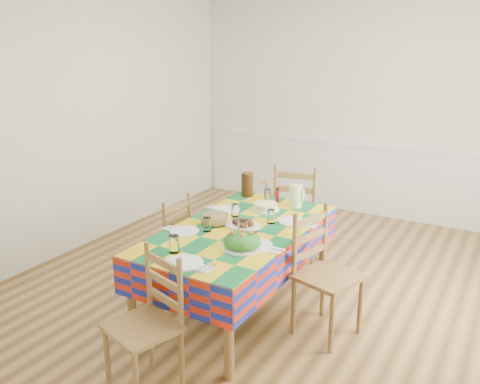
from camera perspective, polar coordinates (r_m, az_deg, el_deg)
name	(u,v)px	position (r m, az deg, el deg)	size (l,w,h in m)	color
room	(272,144)	(4.33, 3.60, 5.45)	(4.58, 5.08, 2.78)	brown
wainscot	(356,176)	(6.79, 12.91, 1.80)	(4.41, 0.06, 0.92)	white
dining_table	(239,237)	(4.17, -0.14, -5.09)	(1.00, 1.86, 0.73)	brown
setting_near_head	(181,256)	(3.59, -6.65, -7.14)	(0.44, 0.29, 0.13)	white
setting_left_near	(192,228)	(4.08, -5.41, -4.10)	(0.43, 0.26, 0.11)	white
setting_left_far	(229,210)	(4.50, -1.24, -1.98)	(0.42, 0.25, 0.11)	white
setting_right_near	(251,239)	(3.85, 1.26, -5.30)	(0.51, 0.29, 0.13)	white
setting_right_far	(286,220)	(4.27, 5.17, -3.13)	(0.46, 0.27, 0.12)	white
meat_platter	(243,224)	(4.17, 0.34, -3.58)	(0.32, 0.23, 0.06)	white
salad_platter	(242,242)	(3.75, 0.24, -5.58)	(0.31, 0.31, 0.13)	white
pasta_bowl	(215,219)	(4.24, -2.86, -3.02)	(0.22, 0.22, 0.08)	white
cake	(266,207)	(4.56, 2.90, -1.67)	(0.24, 0.24, 0.07)	white
serving_utensils	(248,236)	(3.97, 0.90, -4.97)	(0.15, 0.33, 0.01)	black
flower_vase	(267,192)	(4.82, 3.06, 0.04)	(0.13, 0.11, 0.21)	white
hot_sauce	(277,195)	(4.78, 4.22, -0.31)	(0.03, 0.03, 0.14)	red
green_pitcher	(296,196)	(4.66, 6.28, -0.44)	(0.12, 0.12, 0.20)	beige
tea_pitcher	(247,184)	(4.95, 0.81, 0.86)	(0.12, 0.12, 0.23)	#321D0B
name_card	(172,269)	(3.46, -7.67, -8.53)	(0.07, 0.02, 0.02)	white
chair_near	(148,324)	(3.39, -10.30, -14.42)	(0.51, 0.50, 0.94)	brown
chair_far	(297,213)	(5.20, 6.45, -2.30)	(0.53, 0.51, 1.03)	brown
chair_left	(167,243)	(4.64, -8.15, -5.72)	(0.39, 0.41, 0.89)	brown
chair_right	(324,274)	(3.96, 9.37, -9.12)	(0.52, 0.53, 0.99)	brown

